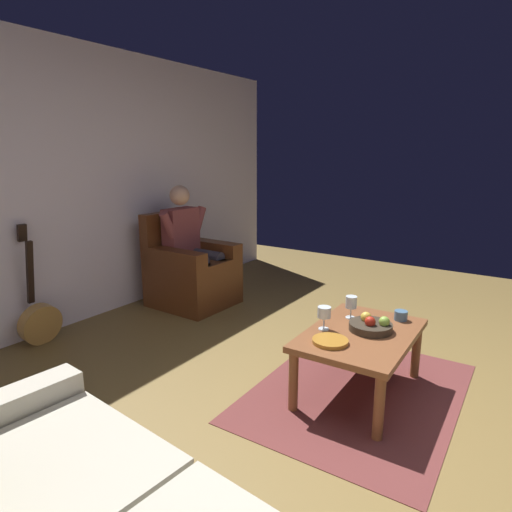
% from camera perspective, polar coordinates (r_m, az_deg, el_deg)
% --- Properties ---
extents(ground_plane, '(7.50, 7.50, 0.00)m').
position_cam_1_polar(ground_plane, '(2.98, 21.00, -19.29)').
color(ground_plane, brown).
extents(wall_back, '(5.70, 0.06, 2.52)m').
position_cam_1_polar(wall_back, '(4.41, -21.60, 8.41)').
color(wall_back, white).
rests_on(wall_back, ground).
extents(rug, '(1.66, 1.27, 0.01)m').
position_cam_1_polar(rug, '(3.16, 12.99, -16.70)').
color(rug, brown).
rests_on(rug, ground).
extents(armchair, '(0.73, 0.78, 0.96)m').
position_cam_1_polar(armchair, '(4.67, -8.50, -2.13)').
color(armchair, '#562D14').
rests_on(armchair, ground).
extents(person_seated, '(0.65, 0.60, 1.24)m').
position_cam_1_polar(person_seated, '(4.59, -8.55, 1.80)').
color(person_seated, brown).
rests_on(person_seated, ground).
extents(coffee_table, '(0.95, 0.65, 0.43)m').
position_cam_1_polar(coffee_table, '(2.99, 13.35, -10.61)').
color(coffee_table, brown).
rests_on(coffee_table, ground).
extents(guitar, '(0.34, 0.22, 1.01)m').
position_cam_1_polar(guitar, '(4.11, -26.22, -7.29)').
color(guitar, '#B2823F').
rests_on(guitar, ground).
extents(wine_glass_near, '(0.08, 0.08, 0.16)m').
position_cam_1_polar(wine_glass_near, '(3.15, 12.21, -6.03)').
color(wine_glass_near, silver).
rests_on(wine_glass_near, coffee_table).
extents(wine_glass_far, '(0.09, 0.09, 0.16)m').
position_cam_1_polar(wine_glass_far, '(2.92, 8.81, -7.36)').
color(wine_glass_far, silver).
rests_on(wine_glass_far, coffee_table).
extents(fruit_bowl, '(0.28, 0.28, 0.11)m').
position_cam_1_polar(fruit_bowl, '(3.00, 14.67, -8.67)').
color(fruit_bowl, '#332B20').
rests_on(fruit_bowl, coffee_table).
extents(decorative_dish, '(0.22, 0.22, 0.02)m').
position_cam_1_polar(decorative_dish, '(2.77, 9.58, -10.80)').
color(decorative_dish, '#AB7025').
rests_on(decorative_dish, coffee_table).
extents(candle_jar, '(0.09, 0.09, 0.07)m').
position_cam_1_polar(candle_jar, '(3.23, 18.22, -7.31)').
color(candle_jar, '#486B89').
rests_on(candle_jar, coffee_table).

